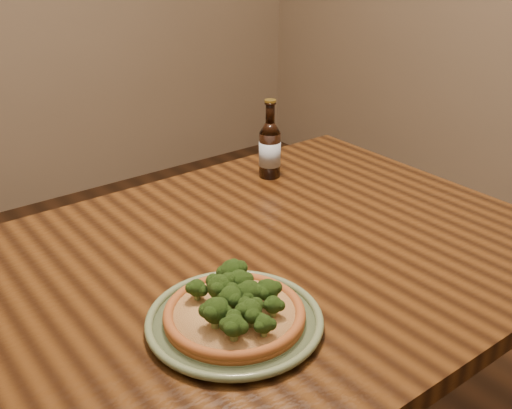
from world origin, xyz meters
TOP-DOWN VIEW (x-y plane):
  - table at (0.00, 0.10)m, footprint 1.60×0.90m
  - plate at (0.01, -0.06)m, footprint 0.29×0.29m
  - pizza at (0.01, -0.06)m, footprint 0.23×0.23m
  - beer_bottle at (0.45, 0.40)m, footprint 0.06×0.06m

SIDE VIEW (x-z plane):
  - table at x=0.00m, z-range 0.28..1.03m
  - plate at x=0.01m, z-range 0.75..0.77m
  - pizza at x=0.01m, z-range 0.75..0.82m
  - beer_bottle at x=0.45m, z-range 0.72..0.93m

